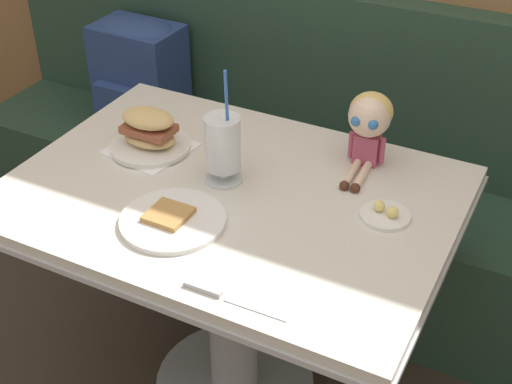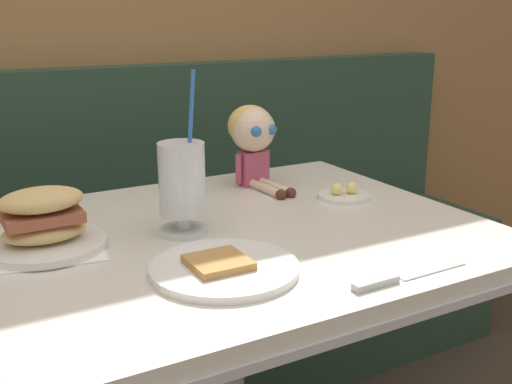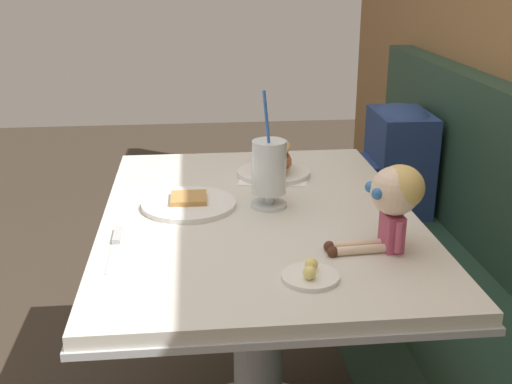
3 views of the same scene
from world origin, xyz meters
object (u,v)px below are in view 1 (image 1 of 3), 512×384
Objects in this scene: sandwich_plate at (149,134)px; butter_saucer at (385,214)px; seated_doll at (369,120)px; butter_knife at (218,294)px; toast_plate at (173,219)px; milkshake_glass at (223,146)px; backpack at (139,73)px.

butter_saucer is at bearing -0.84° from sandwich_plate.
butter_saucer is 0.54× the size of seated_doll.
seated_doll is (0.09, 0.62, 0.12)m from butter_knife.
toast_plate is 0.35m from sandwich_plate.
milkshake_glass is 0.38m from seated_doll.
milkshake_glass is at bearing -140.21° from seated_doll.
seated_doll is at bearing 39.79° from milkshake_glass.
seated_doll is at bearing -18.89° from backpack.
sandwich_plate is 0.97× the size of butter_knife.
seated_doll reaches higher than butter_knife.
toast_plate is 1.06× the size of butter_knife.
backpack is (-0.65, 0.78, -0.09)m from toast_plate.
toast_plate is 1.02m from backpack.
sandwich_plate is at bearing 179.16° from butter_saucer.
toast_plate is 0.50m from butter_saucer.
milkshake_glass is at bearing -40.55° from backpack.
toast_plate reaches higher than butter_knife.
backpack is at bearing 153.70° from butter_saucer.
sandwich_plate reaches higher than butter_knife.
seated_doll is (0.31, 0.45, 0.12)m from toast_plate.
milkshake_glass is at bearing 84.79° from toast_plate.
butter_saucer is 1.21m from backpack.
seated_doll reaches higher than sandwich_plate.
butter_knife is 1.06× the size of seated_doll.
toast_plate is at bearing 142.16° from butter_knife.
butter_knife is (0.20, -0.38, -0.10)m from milkshake_glass.
backpack reaches higher than butter_knife.
sandwich_plate is at bearing 132.50° from toast_plate.
milkshake_glass reaches higher than butter_saucer.
sandwich_plate reaches higher than backpack.
toast_plate is 2.08× the size of butter_saucer.
butter_saucer is (0.42, 0.04, -0.09)m from milkshake_glass.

